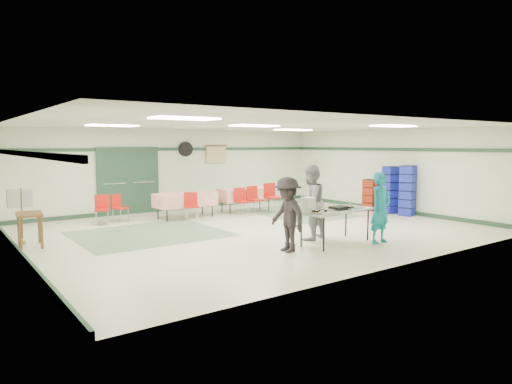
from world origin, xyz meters
TOP-DOWN VIEW (x-y plane):
  - floor at (0.00, 0.00)m, footprint 11.00×11.00m
  - ceiling at (0.00, 0.00)m, footprint 11.00×11.00m
  - wall_back at (0.00, 4.50)m, footprint 11.00×0.00m
  - wall_front at (0.00, -4.50)m, footprint 11.00×0.00m
  - wall_left at (-5.50, 0.00)m, footprint 0.00×9.00m
  - wall_right at (5.50, 0.00)m, footprint 0.00×9.00m
  - trim_back at (0.00, 4.47)m, footprint 11.00×0.06m
  - baseboard_back at (0.00, 4.47)m, footprint 11.00×0.06m
  - trim_left at (-5.47, 0.00)m, footprint 0.06×9.00m
  - baseboard_left at (-5.47, 0.00)m, footprint 0.06×9.00m
  - trim_right at (5.47, 0.00)m, footprint 0.06×9.00m
  - baseboard_right at (5.47, 0.00)m, footprint 0.06×9.00m
  - green_patch_a at (-2.50, 1.00)m, footprint 3.50×3.00m
  - green_patch_b at (2.80, 1.50)m, footprint 2.50×3.50m
  - double_door_left at (-2.20, 4.44)m, footprint 0.90×0.06m
  - double_door_right at (-1.25, 4.44)m, footprint 0.90×0.06m
  - door_frame at (-1.73, 4.42)m, footprint 2.00×0.03m
  - wall_fan at (0.30, 4.44)m, footprint 0.50×0.10m
  - scroll_banner at (1.50, 4.44)m, footprint 0.80×0.02m
  - serving_table at (0.47, -2.47)m, footprint 1.98×1.01m
  - sheet_tray_right at (0.94, -2.47)m, footprint 0.61×0.49m
  - sheet_tray_mid at (0.41, -2.36)m, footprint 0.67×0.54m
  - sheet_tray_left at (-0.10, -2.64)m, footprint 0.60×0.49m
  - baking_pan at (0.53, -2.50)m, footprint 0.47×0.33m
  - foam_box_stack at (-0.32, -2.41)m, footprint 0.27×0.25m
  - volunteer_teal at (1.32, -3.01)m, footprint 0.60×0.41m
  - volunteer_grey at (0.28, -1.82)m, footprint 0.96×0.82m
  - volunteer_dark at (-0.91, -2.44)m, footprint 0.65×1.04m
  - dining_table_a at (1.58, 2.71)m, footprint 1.81×0.93m
  - dining_table_b at (-0.62, 2.71)m, footprint 1.83×0.85m
  - chair_a at (1.51, 2.15)m, footprint 0.41×0.41m
  - chair_b at (1.02, 2.14)m, footprint 0.41×0.41m
  - chair_c at (2.21, 2.15)m, footprint 0.48×0.48m
  - chair_d at (-0.73, 2.13)m, footprint 0.50×0.50m
  - chair_loose_a at (-2.51, 3.18)m, footprint 0.49×0.49m
  - chair_loose_b at (-3.03, 2.99)m, footprint 0.49×0.49m
  - crate_stack_blue_a at (5.15, -0.30)m, footprint 0.45×0.45m
  - crate_stack_red at (5.15, 0.50)m, footprint 0.45×0.45m
  - crate_stack_blue_b at (5.15, -0.95)m, footprint 0.49×0.49m
  - printer_table at (-5.15, 1.14)m, footprint 0.59×0.84m
  - office_printer at (-5.15, 2.34)m, footprint 0.54×0.48m
  - broom at (-5.23, 1.58)m, footprint 0.04×0.20m

SIDE VIEW (x-z plane):
  - floor at x=0.00m, z-range 0.00..0.00m
  - green_patch_a at x=-2.50m, z-range 0.00..0.01m
  - green_patch_b at x=2.80m, z-range 0.00..0.01m
  - baseboard_back at x=0.00m, z-range 0.00..0.12m
  - baseboard_left at x=-5.47m, z-range 0.00..0.12m
  - baseboard_right at x=5.47m, z-range 0.00..0.12m
  - chair_loose_a at x=-2.51m, z-range 0.09..0.87m
  - chair_loose_b at x=-3.03m, z-range 0.09..0.91m
  - chair_d at x=-0.73m, z-range 0.09..0.92m
  - chair_b at x=1.02m, z-range 0.10..0.95m
  - crate_stack_red at x=5.15m, z-range 0.00..1.05m
  - chair_a at x=1.51m, z-range 0.10..0.99m
  - dining_table_a at x=1.58m, z-range 0.19..0.95m
  - dining_table_b at x=-0.62m, z-range 0.19..0.95m
  - chair_c at x=2.21m, z-range 0.11..1.05m
  - printer_table at x=-5.15m, z-range 0.25..1.00m
  - broom at x=-5.23m, z-range 0.03..1.25m
  - serving_table at x=0.47m, z-range 0.34..1.10m
  - crate_stack_blue_a at x=5.15m, z-range 0.00..1.51m
  - sheet_tray_right at x=0.94m, z-range 0.76..0.78m
  - sheet_tray_mid at x=0.41m, z-range 0.76..0.78m
  - sheet_tray_left at x=-0.10m, z-range 0.76..0.78m
  - volunteer_dark at x=-0.91m, z-range 0.00..1.55m
  - crate_stack_blue_b at x=5.15m, z-range 0.00..1.57m
  - volunteer_teal at x=1.32m, z-range 0.00..1.59m
  - baking_pan at x=0.53m, z-range 0.76..0.84m
  - volunteer_grey at x=0.28m, z-range 0.00..1.74m
  - foam_box_stack at x=-0.32m, z-range 0.76..1.09m
  - office_printer at x=-5.15m, z-range 0.75..1.15m
  - double_door_left at x=-2.20m, z-range 0.00..2.10m
  - double_door_right at x=-1.25m, z-range 0.00..2.10m
  - door_frame at x=-1.73m, z-range -0.02..2.12m
  - wall_back at x=0.00m, z-range -4.15..6.85m
  - wall_front at x=0.00m, z-range -4.15..6.85m
  - wall_left at x=-5.50m, z-range -3.15..5.85m
  - wall_right at x=5.50m, z-range -3.15..5.85m
  - scroll_banner at x=1.50m, z-range 1.55..2.15m
  - trim_back at x=0.00m, z-range 2.00..2.10m
  - trim_left at x=-5.47m, z-range 2.00..2.10m
  - trim_right at x=5.47m, z-range 2.00..2.10m
  - wall_fan at x=0.30m, z-range 1.80..2.30m
  - ceiling at x=0.00m, z-range 2.70..2.70m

